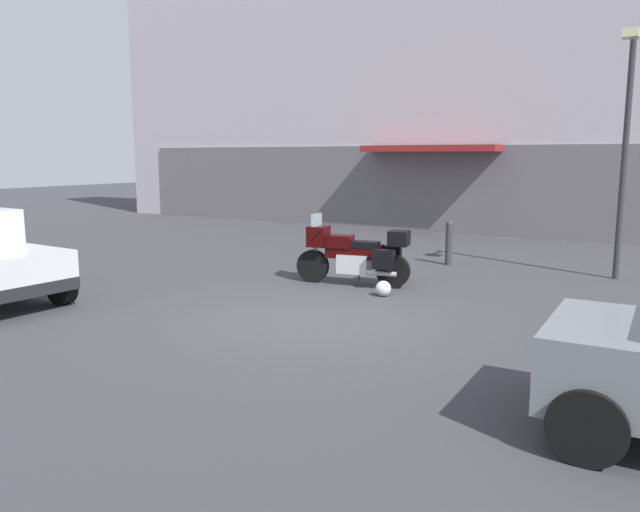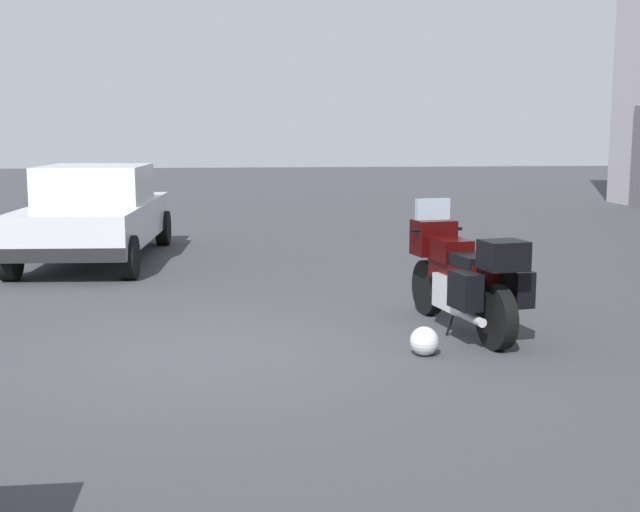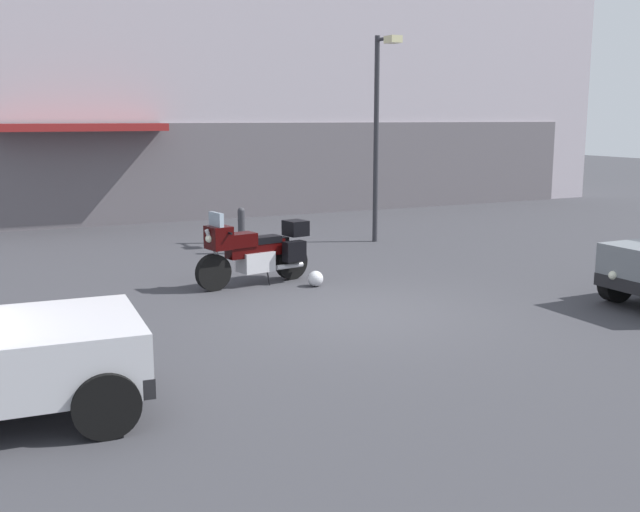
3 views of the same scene
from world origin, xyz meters
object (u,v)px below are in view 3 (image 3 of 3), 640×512
(motorcycle, at_px, (256,250))
(streetlamp_curbside, at_px, (379,119))
(bollard_curbside, at_px, (242,229))
(helmet, at_px, (315,279))

(motorcycle, height_order, streetlamp_curbside, streetlamp_curbside)
(motorcycle, bearing_deg, bollard_curbside, -115.61)
(motorcycle, xyz_separation_m, helmet, (0.89, -0.61, -0.48))
(motorcycle, xyz_separation_m, bollard_curbside, (0.84, 3.08, -0.08))
(helmet, distance_m, streetlamp_curbside, 5.76)
(streetlamp_curbside, bearing_deg, helmet, -132.63)
(bollard_curbside, bearing_deg, helmet, -89.19)
(motorcycle, distance_m, bollard_curbside, 3.20)
(helmet, bearing_deg, motorcycle, 145.84)
(motorcycle, bearing_deg, streetlamp_curbside, -154.59)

